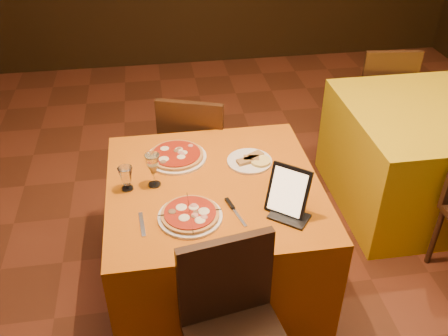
{
  "coord_description": "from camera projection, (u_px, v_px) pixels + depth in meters",
  "views": [
    {
      "loc": [
        -0.46,
        -1.94,
        2.29
      ],
      "look_at": [
        -0.14,
        0.09,
        0.86
      ],
      "focal_mm": 40.0,
      "sensor_mm": 36.0,
      "label": 1
    }
  ],
  "objects": [
    {
      "name": "main_table",
      "position": [
        215.0,
        238.0,
        2.79
      ],
      "size": [
        1.1,
        1.1,
        0.75
      ],
      "primitive_type": "cube",
      "color": "#BE5D0C",
      "rests_on": "floor"
    },
    {
      "name": "fork_far",
      "position": [
        192.0,
        148.0,
        2.86
      ],
      "size": [
        0.09,
        0.13,
        0.01
      ],
      "primitive_type": "cube",
      "rotation": [
        0.0,
        0.0,
        2.09
      ],
      "color": "#BCBBC3",
      "rests_on": "main_table"
    },
    {
      "name": "cutlet_dish",
      "position": [
        249.0,
        160.0,
        2.74
      ],
      "size": [
        0.25,
        0.25,
        0.03
      ],
      "rotation": [
        0.0,
        0.0,
        -0.26
      ],
      "color": "white",
      "rests_on": "main_table"
    },
    {
      "name": "chair_main_far",
      "position": [
        198.0,
        149.0,
        3.4
      ],
      "size": [
        0.52,
        0.52,
        0.91
      ],
      "primitive_type": null,
      "rotation": [
        0.0,
        0.0,
        2.81
      ],
      "color": "black",
      "rests_on": "floor"
    },
    {
      "name": "fork_near",
      "position": [
        142.0,
        224.0,
        2.32
      ],
      "size": [
        0.03,
        0.17,
        0.01
      ],
      "primitive_type": "cube",
      "rotation": [
        0.0,
        0.0,
        1.64
      ],
      "color": "silver",
      "rests_on": "main_table"
    },
    {
      "name": "tablet",
      "position": [
        288.0,
        191.0,
        2.33
      ],
      "size": [
        0.22,
        0.2,
        0.24
      ],
      "primitive_type": "cube",
      "rotation": [
        -0.35,
        0.0,
        -0.67
      ],
      "color": "black",
      "rests_on": "main_table"
    },
    {
      "name": "pizza_far",
      "position": [
        176.0,
        156.0,
        2.77
      ],
      "size": [
        0.33,
        0.33,
        0.03
      ],
      "rotation": [
        0.0,
        0.0,
        -0.11
      ],
      "color": "white",
      "rests_on": "main_table"
    },
    {
      "name": "chair_side_far",
      "position": [
        377.0,
        96.0,
        4.06
      ],
      "size": [
        0.43,
        0.43,
        0.91
      ],
      "primitive_type": null,
      "rotation": [
        0.0,
        0.0,
        3.01
      ],
      "color": "black",
      "rests_on": "floor"
    },
    {
      "name": "wine_glass",
      "position": [
        153.0,
        170.0,
        2.52
      ],
      "size": [
        0.08,
        0.08,
        0.19
      ],
      "primitive_type": null,
      "rotation": [
        0.0,
        0.0,
        0.16
      ],
      "color": "tan",
      "rests_on": "main_table"
    },
    {
      "name": "water_glass",
      "position": [
        126.0,
        179.0,
        2.51
      ],
      "size": [
        0.07,
        0.07,
        0.13
      ],
      "primitive_type": null,
      "rotation": [
        0.0,
        0.0,
        0.06
      ],
      "color": "white",
      "rests_on": "main_table"
    },
    {
      "name": "knife",
      "position": [
        237.0,
        215.0,
        2.37
      ],
      "size": [
        0.06,
        0.19,
        0.01
      ],
      "primitive_type": "cube",
      "rotation": [
        0.0,
        0.0,
        1.83
      ],
      "color": "#A9A9B0",
      "rests_on": "main_table"
    },
    {
      "name": "side_table",
      "position": [
        421.0,
        157.0,
        3.47
      ],
      "size": [
        1.1,
        1.1,
        0.75
      ],
      "primitive_type": "cube",
      "color": "gold",
      "rests_on": "floor"
    },
    {
      "name": "floor",
      "position": [
        251.0,
        295.0,
        2.94
      ],
      "size": [
        6.0,
        7.0,
        0.01
      ],
      "primitive_type": "cube",
      "color": "#5E2D19",
      "rests_on": "ground"
    },
    {
      "name": "pizza_near",
      "position": [
        190.0,
        215.0,
        2.35
      ],
      "size": [
        0.31,
        0.31,
        0.03
      ],
      "rotation": [
        0.0,
        0.0,
        -0.28
      ],
      "color": "white",
      "rests_on": "main_table"
    }
  ]
}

